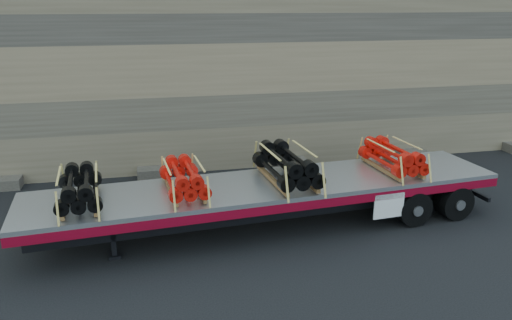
% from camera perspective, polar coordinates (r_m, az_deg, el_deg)
% --- Properties ---
extents(ground, '(120.00, 120.00, 0.00)m').
position_cam_1_polar(ground, '(14.14, 1.44, -7.35)').
color(ground, black).
rests_on(ground, ground).
extents(rock_wall, '(44.00, 3.00, 7.00)m').
position_cam_1_polar(rock_wall, '(19.35, -3.24, 10.25)').
color(rock_wall, '#7A6B54').
rests_on(rock_wall, ground).
extents(trailer, '(13.07, 3.49, 1.29)m').
position_cam_1_polar(trailer, '(13.75, 1.53, -5.17)').
color(trailer, '#B7B9BF').
rests_on(trailer, ground).
extents(bundle_front, '(1.20, 2.15, 0.74)m').
position_cam_1_polar(bundle_front, '(12.77, -19.55, -3.16)').
color(bundle_front, black).
rests_on(bundle_front, trailer).
extents(bundle_midfront, '(1.16, 2.09, 0.72)m').
position_cam_1_polar(bundle_midfront, '(12.87, -8.24, -2.17)').
color(bundle_midfront, red).
rests_on(bundle_midfront, trailer).
extents(bundle_midrear, '(1.39, 2.50, 0.86)m').
position_cam_1_polar(bundle_midrear, '(13.53, 3.54, -0.72)').
color(bundle_midrear, black).
rests_on(bundle_midrear, trailer).
extents(bundle_rear, '(1.22, 2.20, 0.75)m').
position_cam_1_polar(bundle_rear, '(14.97, 15.34, 0.28)').
color(bundle_rear, red).
rests_on(bundle_rear, trailer).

